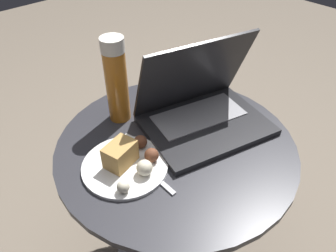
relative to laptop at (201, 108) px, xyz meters
The scene contains 6 objects.
table 0.25m from the laptop, behind, with size 0.65×0.65×0.57m.
napkin 0.27m from the laptop, behind, with size 0.20×0.16×0.00m.
laptop is the anchor object (origin of this frame).
beer_glass 0.25m from the laptop, 130.98° to the left, with size 0.06×0.06×0.25m.
snack_plate 0.27m from the laptop, behind, with size 0.22×0.22×0.07m.
fork 0.24m from the laptop, behind, with size 0.03×0.20×0.00m.
Camera 1 is at (-0.46, -0.47, 1.17)m, focal length 35.00 mm.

